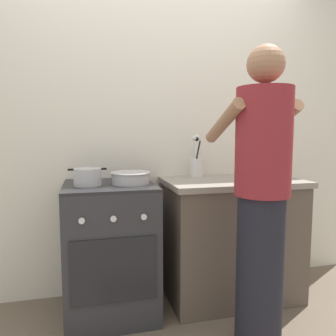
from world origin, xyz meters
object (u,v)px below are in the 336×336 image
(mixing_bowl, at_px, (131,177))
(oil_bottle, at_px, (267,165))
(utensil_crock, at_px, (196,165))
(spice_bottle, at_px, (241,174))
(pot, at_px, (88,177))
(person, at_px, (261,202))
(stove_range, at_px, (111,249))

(mixing_bowl, bearing_deg, oil_bottle, -1.66)
(utensil_crock, relative_size, spice_bottle, 3.89)
(pot, distance_m, person, 1.09)
(oil_bottle, bearing_deg, utensil_crock, 150.23)
(stove_range, bearing_deg, spice_bottle, -1.49)
(pot, xyz_separation_m, oil_bottle, (1.28, -0.02, 0.05))
(stove_range, bearing_deg, mixing_bowl, -12.62)
(stove_range, xyz_separation_m, utensil_crock, (0.68, 0.20, 0.54))
(stove_range, bearing_deg, oil_bottle, -3.02)
(utensil_crock, bearing_deg, pot, -163.89)
(stove_range, relative_size, pot, 3.69)
(pot, bearing_deg, stove_range, 14.79)
(spice_bottle, distance_m, person, 0.62)
(pot, bearing_deg, spice_bottle, 0.63)
(stove_range, distance_m, oil_bottle, 1.27)
(spice_bottle, bearing_deg, pot, -179.37)
(mixing_bowl, distance_m, person, 0.87)
(pot, relative_size, person, 0.14)
(spice_bottle, height_order, oil_bottle, oil_bottle)
(pot, bearing_deg, oil_bottle, -1.05)
(pot, bearing_deg, utensil_crock, 16.11)
(stove_range, xyz_separation_m, spice_bottle, (0.96, -0.02, 0.49))
(stove_range, distance_m, person, 1.07)
(pot, height_order, utensil_crock, utensil_crock)
(stove_range, bearing_deg, pot, -165.21)
(mixing_bowl, relative_size, utensil_crock, 0.81)
(spice_bottle, xyz_separation_m, person, (-0.18, -0.58, -0.08))
(stove_range, distance_m, spice_bottle, 1.08)
(mixing_bowl, distance_m, oil_bottle, 1.00)
(spice_bottle, bearing_deg, mixing_bowl, -179.55)
(pot, height_order, spice_bottle, pot)
(stove_range, height_order, person, person)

